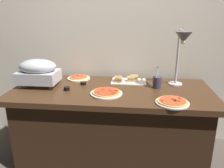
% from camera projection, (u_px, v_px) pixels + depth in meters
% --- Properties ---
extents(ground_plane, '(8.00, 8.00, 0.00)m').
position_uv_depth(ground_plane, '(112.00, 156.00, 2.40)').
color(ground_plane, '#4C443D').
extents(back_wall, '(4.40, 0.04, 2.40)m').
position_uv_depth(back_wall, '(117.00, 37.00, 2.50)').
color(back_wall, beige).
rests_on(back_wall, ground_plane).
extents(buffet_table, '(1.90, 0.84, 0.76)m').
position_uv_depth(buffet_table, '(112.00, 124.00, 2.28)').
color(buffet_table, '#422816').
rests_on(buffet_table, ground_plane).
extents(chafing_dish, '(0.38, 0.27, 0.27)m').
position_uv_depth(chafing_dish, '(38.00, 71.00, 2.21)').
color(chafing_dish, '#B7BABF').
rests_on(chafing_dish, buffet_table).
extents(heat_lamp, '(0.15, 0.33, 0.55)m').
position_uv_depth(heat_lamp, '(182.00, 44.00, 2.03)').
color(heat_lamp, '#B7BABF').
rests_on(heat_lamp, buffet_table).
extents(pizza_plate_front, '(0.27, 0.27, 0.03)m').
position_uv_depth(pizza_plate_front, '(172.00, 102.00, 1.82)').
color(pizza_plate_front, white).
rests_on(pizza_plate_front, buffet_table).
extents(pizza_plate_center, '(0.29, 0.29, 0.03)m').
position_uv_depth(pizza_plate_center, '(106.00, 93.00, 2.03)').
color(pizza_plate_center, white).
rests_on(pizza_plate_center, buffet_table).
extents(pizza_plate_raised_stand, '(0.25, 0.25, 0.03)m').
position_uv_depth(pizza_plate_raised_stand, '(79.00, 78.00, 2.49)').
color(pizza_plate_raised_stand, white).
rests_on(pizza_plate_raised_stand, buffet_table).
extents(sandwich_platter, '(0.36, 0.23, 0.06)m').
position_uv_depth(sandwich_platter, '(127.00, 80.00, 2.38)').
color(sandwich_platter, white).
rests_on(sandwich_platter, buffet_table).
extents(sauce_cup_near, '(0.06, 0.06, 0.03)m').
position_uv_depth(sauce_cup_near, '(67.00, 88.00, 2.13)').
color(sauce_cup_near, black).
rests_on(sauce_cup_near, buffet_table).
extents(sauce_cup_far, '(0.06, 0.06, 0.03)m').
position_uv_depth(sauce_cup_far, '(83.00, 83.00, 2.29)').
color(sauce_cup_far, black).
rests_on(sauce_cup_far, buffet_table).
extents(utensil_holder, '(0.08, 0.08, 0.22)m').
position_uv_depth(utensil_holder, '(157.00, 82.00, 2.18)').
color(utensil_holder, '#383347').
rests_on(utensil_holder, buffet_table).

